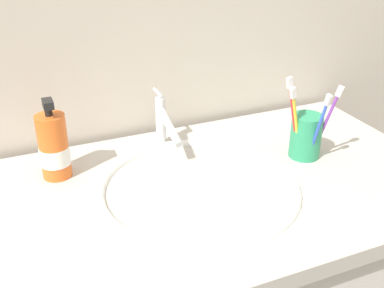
% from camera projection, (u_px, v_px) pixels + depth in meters
% --- Properties ---
extents(tiled_wall_back, '(2.27, 0.04, 2.40)m').
position_uv_depth(tiled_wall_back, '(147.00, 10.00, 1.12)').
color(tiled_wall_back, beige).
rests_on(tiled_wall_back, ground).
extents(sink_basin, '(0.43, 0.43, 0.11)m').
position_uv_depth(sink_basin, '(198.00, 203.00, 1.00)').
color(sink_basin, white).
rests_on(sink_basin, vanity_counter).
extents(faucet, '(0.02, 0.16, 0.13)m').
position_uv_depth(faucet, '(164.00, 122.00, 1.12)').
color(faucet, silver).
rests_on(faucet, sink_basin).
extents(toothbrush_cup, '(0.07, 0.07, 0.10)m').
position_uv_depth(toothbrush_cup, '(306.00, 136.00, 1.09)').
color(toothbrush_cup, '#2D9966').
rests_on(toothbrush_cup, vanity_counter).
extents(toothbrush_purple, '(0.04, 0.05, 0.18)m').
position_uv_depth(toothbrush_purple, '(328.00, 117.00, 1.05)').
color(toothbrush_purple, purple).
rests_on(toothbrush_purple, toothbrush_cup).
extents(toothbrush_red, '(0.06, 0.02, 0.20)m').
position_uv_depth(toothbrush_red, '(293.00, 113.00, 1.04)').
color(toothbrush_red, red).
rests_on(toothbrush_red, toothbrush_cup).
extents(toothbrush_yellow, '(0.06, 0.02, 0.18)m').
position_uv_depth(toothbrush_yellow, '(296.00, 119.00, 1.04)').
color(toothbrush_yellow, yellow).
rests_on(toothbrush_yellow, toothbrush_cup).
extents(toothbrush_blue, '(0.01, 0.05, 0.17)m').
position_uv_depth(toothbrush_blue, '(320.00, 124.00, 1.03)').
color(toothbrush_blue, blue).
rests_on(toothbrush_blue, toothbrush_cup).
extents(soap_dispenser, '(0.06, 0.06, 0.18)m').
position_uv_depth(soap_dispenser, '(54.00, 148.00, 1.00)').
color(soap_dispenser, orange).
rests_on(soap_dispenser, vanity_counter).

